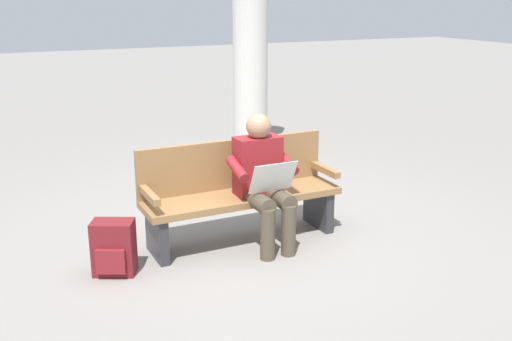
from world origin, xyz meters
The scene contains 5 objects.
ground_plane centered at (0.00, 0.00, 0.00)m, with size 40.00×40.00×0.00m, color gray.
bench_near centered at (0.00, -0.07, 0.46)m, with size 1.80×0.50×0.90m.
person_seated centered at (-0.13, 0.16, 0.63)m, with size 0.57×0.58×1.18m.
backpack centered at (1.20, 0.17, 0.22)m, with size 0.39×0.34×0.45m.
support_pillar centered at (-1.39, -2.83, 1.58)m, with size 0.47×0.47×3.15m, color beige.
Camera 1 is at (2.04, 4.60, 2.17)m, focal length 41.81 mm.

